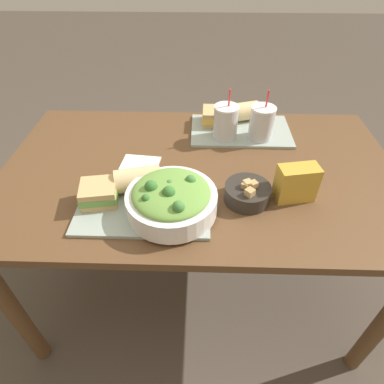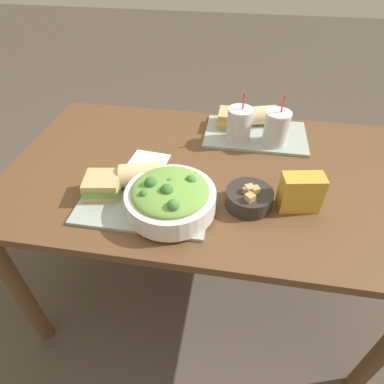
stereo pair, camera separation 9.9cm
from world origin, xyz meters
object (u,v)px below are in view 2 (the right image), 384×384
(soup_bowl, at_px, (249,197))
(napkin_folded, at_px, (150,159))
(sandwich_far, at_px, (231,118))
(drink_cup_dark, at_px, (239,126))
(sandwich_near, at_px, (103,185))
(chip_bag, at_px, (301,192))
(salad_bowl, at_px, (170,197))
(drink_cup_red, at_px, (276,129))
(baguette_far, at_px, (259,115))
(baguette_near, at_px, (143,175))

(soup_bowl, relative_size, napkin_folded, 0.99)
(napkin_folded, bearing_deg, soup_bowl, -26.49)
(sandwich_far, height_order, drink_cup_dark, drink_cup_dark)
(sandwich_near, relative_size, chip_bag, 0.96)
(salad_bowl, distance_m, chip_bag, 0.41)
(soup_bowl, bearing_deg, drink_cup_red, 76.61)
(salad_bowl, distance_m, drink_cup_red, 0.55)
(salad_bowl, bearing_deg, chip_bag, 12.07)
(soup_bowl, distance_m, drink_cup_dark, 0.38)
(soup_bowl, height_order, sandwich_near, soup_bowl)
(sandwich_near, bearing_deg, baguette_far, 38.00)
(soup_bowl, relative_size, sandwich_far, 1.30)
(drink_cup_dark, distance_m, chip_bag, 0.42)
(sandwich_far, height_order, baguette_far, baguette_far)
(salad_bowl, height_order, drink_cup_dark, drink_cup_dark)
(napkin_folded, bearing_deg, salad_bowl, -61.49)
(sandwich_far, bearing_deg, drink_cup_dark, -71.99)
(baguette_far, relative_size, chip_bag, 1.22)
(salad_bowl, height_order, chip_bag, salad_bowl)
(salad_bowl, bearing_deg, baguette_far, 65.55)
(salad_bowl, xyz_separation_m, sandwich_far, (0.15, 0.56, -0.02))
(salad_bowl, relative_size, drink_cup_red, 1.35)
(baguette_near, distance_m, drink_cup_dark, 0.46)
(baguette_near, xyz_separation_m, drink_cup_dark, (0.30, 0.34, 0.02))
(drink_cup_red, height_order, chip_bag, drink_cup_red)
(drink_cup_dark, xyz_separation_m, drink_cup_red, (0.15, 0.00, -0.00))
(chip_bag, bearing_deg, drink_cup_dark, 110.30)
(sandwich_far, xyz_separation_m, napkin_folded, (-0.29, -0.30, -0.04))
(salad_bowl, bearing_deg, drink_cup_red, 53.27)
(salad_bowl, relative_size, sandwich_near, 2.13)
(sandwich_near, bearing_deg, napkin_folded, 57.29)
(soup_bowl, distance_m, baguette_far, 0.52)
(baguette_near, relative_size, napkin_folded, 1.09)
(salad_bowl, height_order, sandwich_near, salad_bowl)
(salad_bowl, distance_m, napkin_folded, 0.30)
(baguette_far, distance_m, drink_cup_red, 0.16)
(sandwich_near, relative_size, baguette_near, 0.80)
(drink_cup_dark, height_order, chip_bag, drink_cup_dark)
(sandwich_near, distance_m, napkin_folded, 0.25)
(soup_bowl, xyz_separation_m, sandwich_near, (-0.48, -0.03, 0.01))
(baguette_far, bearing_deg, salad_bowl, 137.17)
(baguette_far, height_order, drink_cup_dark, drink_cup_dark)
(baguette_far, bearing_deg, sandwich_far, 86.15)
(drink_cup_red, bearing_deg, sandwich_far, 147.25)
(baguette_far, distance_m, napkin_folded, 0.53)
(soup_bowl, relative_size, chip_bag, 1.10)
(napkin_folded, bearing_deg, baguette_far, 38.76)
(sandwich_near, distance_m, drink_cup_red, 0.70)
(drink_cup_red, distance_m, chip_bag, 0.36)
(baguette_near, height_order, chip_bag, chip_bag)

